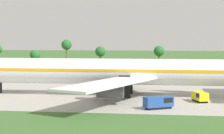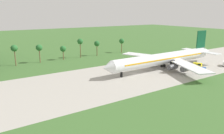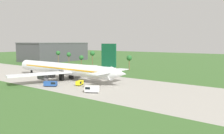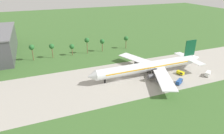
% 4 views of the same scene
% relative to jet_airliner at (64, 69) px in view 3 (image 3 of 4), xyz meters
% --- Properties ---
extents(ground_plane, '(600.00, 600.00, 0.00)m').
position_rel_jet_airliner_xyz_m(ground_plane, '(-19.22, 0.81, -5.32)').
color(ground_plane, '#3D662D').
extents(taxiway_strip, '(320.00, 44.00, 0.02)m').
position_rel_jet_airliner_xyz_m(taxiway_strip, '(-19.22, 0.81, -5.31)').
color(taxiway_strip, '#A8A399').
rests_on(taxiway_strip, ground_plane).
extents(jet_airliner, '(74.21, 56.56, 18.00)m').
position_rel_jet_airliner_xyz_m(jet_airliner, '(0.00, 0.00, 0.00)').
color(jet_airliner, white).
rests_on(jet_airliner, ground_plane).
extents(baggage_tug, '(5.66, 4.48, 2.26)m').
position_rel_jet_airliner_xyz_m(baggage_tug, '(9.08, -15.58, -4.09)').
color(baggage_tug, black).
rests_on(baggage_tug, ground_plane).
extents(fuel_truck, '(3.29, 4.71, 2.01)m').
position_rel_jet_airliner_xyz_m(fuel_truck, '(17.10, -6.76, -4.21)').
color(fuel_truck, black).
rests_on(fuel_truck, ground_plane).
extents(catering_van, '(5.62, 4.38, 2.65)m').
position_rel_jet_airliner_xyz_m(catering_van, '(30.42, -13.98, -3.90)').
color(catering_van, black).
rests_on(catering_van, ground_plane).
extents(terminal_building, '(36.72, 61.20, 18.24)m').
position_rel_jet_airliner_xyz_m(terminal_building, '(-92.34, 69.06, 3.82)').
color(terminal_building, '#47474C').
rests_on(terminal_building, ground_plane).
extents(palm_tree_row, '(74.15, 3.60, 12.13)m').
position_rel_jet_airliner_xyz_m(palm_tree_row, '(-29.44, 49.12, 3.04)').
color(palm_tree_row, brown).
rests_on(palm_tree_row, ground_plane).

